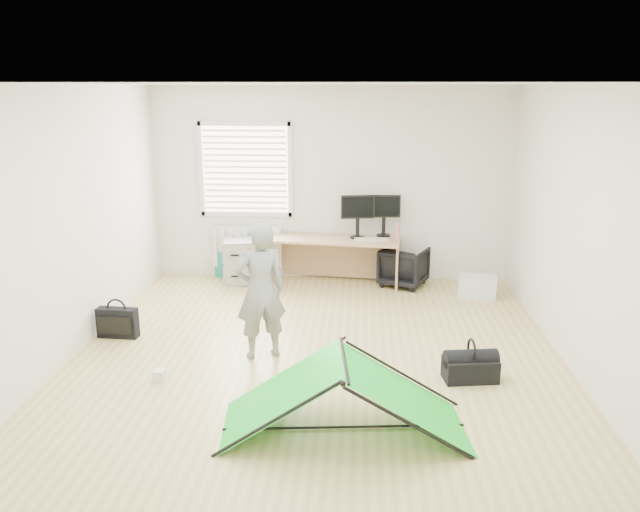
# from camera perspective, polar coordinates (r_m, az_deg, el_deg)

# --- Properties ---
(ground) EXTENTS (5.50, 5.50, 0.00)m
(ground) POSITION_cam_1_polar(r_m,az_deg,el_deg) (6.51, -0.24, -9.03)
(ground) COLOR tan
(ground) RESTS_ON ground
(back_wall) EXTENTS (5.00, 0.02, 2.70)m
(back_wall) POSITION_cam_1_polar(r_m,az_deg,el_deg) (8.78, 1.02, 6.57)
(back_wall) COLOR silver
(back_wall) RESTS_ON ground
(window) EXTENTS (1.20, 0.06, 1.20)m
(window) POSITION_cam_1_polar(r_m,az_deg,el_deg) (8.85, -6.84, 7.85)
(window) COLOR silver
(window) RESTS_ON back_wall
(radiator) EXTENTS (1.00, 0.12, 0.60)m
(radiator) POSITION_cam_1_polar(r_m,az_deg,el_deg) (9.02, -6.67, 0.87)
(radiator) COLOR silver
(radiator) RESTS_ON back_wall
(desk) EXTENTS (2.00, 0.84, 0.66)m
(desk) POSITION_cam_1_polar(r_m,az_deg,el_deg) (8.64, 0.81, -0.48)
(desk) COLOR tan
(desk) RESTS_ON ground
(filing_cabinet) EXTENTS (0.50, 0.60, 0.62)m
(filing_cabinet) POSITION_cam_1_polar(r_m,az_deg,el_deg) (8.85, -7.42, -0.39)
(filing_cabinet) COLOR gray
(filing_cabinet) RESTS_ON ground
(monitor_left) EXTENTS (0.47, 0.17, 0.44)m
(monitor_left) POSITION_cam_1_polar(r_m,az_deg,el_deg) (8.52, 3.46, 3.08)
(monitor_left) COLOR black
(monitor_left) RESTS_ON desk
(monitor_right) EXTENTS (0.45, 0.12, 0.43)m
(monitor_right) POSITION_cam_1_polar(r_m,az_deg,el_deg) (8.67, 5.85, 3.20)
(monitor_right) COLOR black
(monitor_right) RESTS_ON desk
(keyboard) EXTENTS (0.46, 0.19, 0.02)m
(keyboard) POSITION_cam_1_polar(r_m,az_deg,el_deg) (8.46, 4.74, 1.51)
(keyboard) COLOR beige
(keyboard) RESTS_ON desk
(thermos) EXTENTS (0.07, 0.07, 0.23)m
(thermos) POSITION_cam_1_polar(r_m,az_deg,el_deg) (8.57, 7.13, 2.36)
(thermos) COLOR #CC727B
(thermos) RESTS_ON desk
(office_chair) EXTENTS (0.77, 0.77, 0.54)m
(office_chair) POSITION_cam_1_polar(r_m,az_deg,el_deg) (8.68, 7.66, -0.96)
(office_chair) COLOR black
(office_chair) RESTS_ON ground
(person) EXTENTS (0.61, 0.52, 1.41)m
(person) POSITION_cam_1_polar(r_m,az_deg,el_deg) (6.26, -5.46, -3.19)
(person) COLOR gray
(person) RESTS_ON ground
(kite) EXTENTS (2.03, 1.05, 0.61)m
(kite) POSITION_cam_1_polar(r_m,az_deg,el_deg) (5.09, 2.21, -12.57)
(kite) COLOR #13C928
(kite) RESTS_ON ground
(storage_crate) EXTENTS (0.53, 0.42, 0.27)m
(storage_crate) POSITION_cam_1_polar(r_m,az_deg,el_deg) (8.46, 14.19, -2.72)
(storage_crate) COLOR silver
(storage_crate) RESTS_ON ground
(tote_bag) EXTENTS (0.34, 0.20, 0.38)m
(tote_bag) POSITION_cam_1_polar(r_m,az_deg,el_deg) (9.11, -8.50, -0.75)
(tote_bag) COLOR teal
(tote_bag) RESTS_ON ground
(laptop_bag) EXTENTS (0.45, 0.16, 0.33)m
(laptop_bag) POSITION_cam_1_polar(r_m,az_deg,el_deg) (7.24, -18.01, -5.82)
(laptop_bag) COLOR black
(laptop_bag) RESTS_ON ground
(white_box) EXTENTS (0.11, 0.11, 0.11)m
(white_box) POSITION_cam_1_polar(r_m,az_deg,el_deg) (6.16, -14.47, -10.50)
(white_box) COLOR silver
(white_box) RESTS_ON ground
(duffel_bag) EXTENTS (0.53, 0.32, 0.22)m
(duffel_bag) POSITION_cam_1_polar(r_m,az_deg,el_deg) (6.12, 13.57, -10.04)
(duffel_bag) COLOR black
(duffel_bag) RESTS_ON ground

